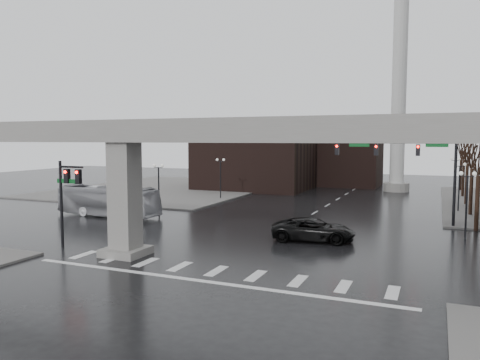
{
  "coord_description": "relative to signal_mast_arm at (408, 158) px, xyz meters",
  "views": [
    {
      "loc": [
        11.43,
        -24.5,
        7.5
      ],
      "look_at": [
        -1.96,
        7.05,
        4.5
      ],
      "focal_mm": 35.0,
      "sensor_mm": 36.0,
      "label": 1
    }
  ],
  "objects": [
    {
      "name": "signal_mast_arm",
      "position": [
        0.0,
        0.0,
        0.0
      ],
      "size": [
        12.12,
        0.43,
        8.0
      ],
      "color": "black",
      "rests_on": "ground"
    },
    {
      "name": "city_bus",
      "position": [
        -27.0,
        -6.8,
        -4.31
      ],
      "size": [
        11.02,
        3.06,
        3.04
      ],
      "primitive_type": "imported",
      "rotation": [
        0.0,
        0.0,
        1.52
      ],
      "color": "#B3B3B8",
      "rests_on": "ground"
    },
    {
      "name": "tree_right_1",
      "position": [
        5.54,
        7.22,
        -2.98
      ],
      "size": [
        1.09,
        1.61,
        7.67
      ],
      "color": "black",
      "rests_on": "ground"
    },
    {
      "name": "lamp_left_1",
      "position": [
        -22.49,
        9.2,
        -2.36
      ],
      "size": [
        1.22,
        0.32,
        5.11
      ],
      "color": "black",
      "rests_on": "ground"
    },
    {
      "name": "tree_right_4",
      "position": [
        5.54,
        31.22,
        -2.79
      ],
      "size": [
        1.12,
        1.69,
        8.19
      ],
      "color": "black",
      "rests_on": "ground"
    },
    {
      "name": "lamp_right_1",
      "position": [
        4.51,
        9.2,
        -2.36
      ],
      "size": [
        1.22,
        0.32,
        5.11
      ],
      "color": "black",
      "rests_on": "ground"
    },
    {
      "name": "smokestack",
      "position": [
        -2.99,
        27.2,
        7.52
      ],
      "size": [
        3.6,
        3.6,
        30.0
      ],
      "color": "#B8B8B4",
      "rests_on": "ground"
    },
    {
      "name": "pickup_truck",
      "position": [
        -5.88,
        -9.85,
        -4.98
      ],
      "size": [
        6.46,
        3.74,
        1.69
      ],
      "primitive_type": "imported",
      "rotation": [
        0.0,
        0.0,
        1.73
      ],
      "color": "black",
      "rests_on": "ground"
    },
    {
      "name": "lamp_right_0",
      "position": [
        4.51,
        -4.8,
        -2.36
      ],
      "size": [
        1.22,
        0.32,
        5.11
      ],
      "color": "black",
      "rests_on": "ground"
    },
    {
      "name": "elevated_guideway",
      "position": [
        -7.73,
        -18.8,
        1.05
      ],
      "size": [
        48.0,
        2.6,
        8.7
      ],
      "color": "gray",
      "rests_on": "ground"
    },
    {
      "name": "tree_right_3",
      "position": [
        5.54,
        23.22,
        -2.85
      ],
      "size": [
        1.11,
        1.66,
        8.02
      ],
      "color": "black",
      "rests_on": "ground"
    },
    {
      "name": "lamp_left_0",
      "position": [
        -22.49,
        -4.8,
        -2.36
      ],
      "size": [
        1.22,
        0.32,
        5.11
      ],
      "color": "black",
      "rests_on": "ground"
    },
    {
      "name": "sidewalk_nw",
      "position": [
        -34.99,
        17.2,
        -5.75
      ],
      "size": [
        28.0,
        36.0,
        0.15
      ],
      "primitive_type": "cube",
      "color": "#615F5C",
      "rests_on": "ground"
    },
    {
      "name": "signal_left_pole",
      "position": [
        -21.24,
        -18.3,
        -1.76
      ],
      "size": [
        2.3,
        0.3,
        6.0
      ],
      "color": "black",
      "rests_on": "ground"
    },
    {
      "name": "tree_right_2",
      "position": [
        5.54,
        15.22,
        -2.91
      ],
      "size": [
        1.1,
        1.63,
        7.85
      ],
      "color": "black",
      "rests_on": "ground"
    },
    {
      "name": "lamp_left_2",
      "position": [
        -22.49,
        23.2,
        -2.36
      ],
      "size": [
        1.22,
        0.32,
        5.11
      ],
      "color": "black",
      "rests_on": "ground"
    },
    {
      "name": "ground",
      "position": [
        -8.99,
        -18.8,
        -5.83
      ],
      "size": [
        160.0,
        160.0,
        0.0
      ],
      "primitive_type": "plane",
      "color": "black",
      "rests_on": "ground"
    },
    {
      "name": "building_far_mid",
      "position": [
        -10.99,
        33.2,
        -1.83
      ],
      "size": [
        10.0,
        10.0,
        8.0
      ],
      "primitive_type": "cube",
      "color": "black",
      "rests_on": "ground"
    },
    {
      "name": "tree_right_0",
      "position": [
        5.54,
        -0.78,
        -3.04
      ],
      "size": [
        1.09,
        1.58,
        7.5
      ],
      "color": "black",
      "rests_on": "ground"
    },
    {
      "name": "lamp_right_2",
      "position": [
        4.51,
        23.2,
        -2.36
      ],
      "size": [
        1.22,
        0.32,
        5.11
      ],
      "color": "black",
      "rests_on": "ground"
    },
    {
      "name": "building_far_left",
      "position": [
        -22.99,
        23.2,
        -0.83
      ],
      "size": [
        16.0,
        14.0,
        10.0
      ],
      "primitive_type": "cube",
      "color": "black",
      "rests_on": "ground"
    }
  ]
}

